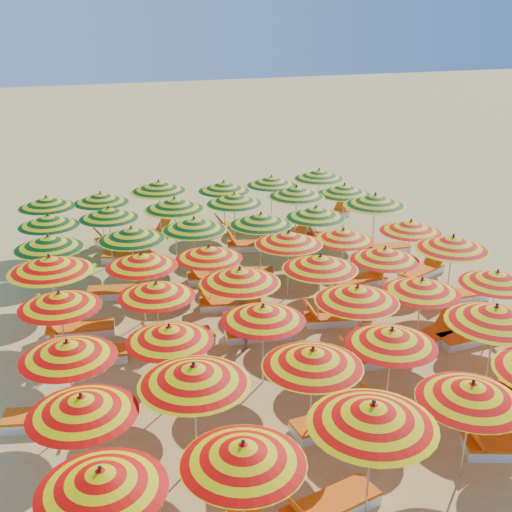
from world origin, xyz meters
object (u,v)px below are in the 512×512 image
at_px(umbrella_20, 240,276).
at_px(beachgoer_a, 365,325).
at_px(lounger_13, 257,332).
at_px(lounger_22, 244,273).
at_px(umbrella_39, 234,199).
at_px(lounger_28, 119,239).
at_px(lounger_18, 360,281).
at_px(umbrella_26, 209,252).
at_px(umbrella_12, 68,350).
at_px(lounger_5, 335,422).
at_px(umbrella_27, 289,238).
at_px(lounger_12, 178,340).
at_px(umbrella_16, 422,286).
at_px(umbrella_17, 497,278).
at_px(umbrella_13, 169,334).
at_px(umbrella_28, 343,235).
at_px(umbrella_9, 392,337).
at_px(umbrella_23, 453,243).
at_px(umbrella_10, 496,314).
at_px(umbrella_42, 47,202).
at_px(lounger_24, 130,257).
at_px(umbrella_14, 263,313).
at_px(umbrella_34, 316,212).
at_px(umbrella_31, 131,234).
at_px(umbrella_7, 194,374).
at_px(umbrella_18, 59,300).
at_px(lounger_8, 375,357).
at_px(umbrella_46, 272,181).
at_px(umbrella_32, 194,224).
at_px(lounger_17, 228,303).
at_px(lounger_23, 384,249).
at_px(lounger_10, 472,336).
at_px(beachgoer_b, 241,324).
at_px(umbrella_33, 261,219).
at_px(umbrella_35, 375,200).
at_px(lounger_19, 422,271).
at_px(lounger_14, 335,318).
at_px(umbrella_45, 224,186).
at_px(lounger_20, 119,292).
at_px(umbrella_21, 320,262).
at_px(lounger_11, 89,356).
at_px(umbrella_2, 373,414).
at_px(lounger_26, 283,240).
at_px(lounger_15, 456,296).
at_px(lounger_3, 508,447).
at_px(lounger_30, 237,226).
at_px(lounger_25, 251,245).
at_px(umbrella_8, 313,358).
at_px(umbrella_29, 411,226).
at_px(umbrella_47, 319,174).
at_px(umbrella_3, 472,392).
at_px(lounger_9, 432,337).
at_px(umbrella_43, 101,198).

xyz_separation_m(umbrella_20, beachgoer_a, (2.78, -1.27, -1.21)).
distance_m(lounger_13, lounger_22, 3.90).
distance_m(umbrella_39, lounger_28, 4.51).
bearing_deg(lounger_18, umbrella_26, 176.93).
bearing_deg(umbrella_12, lounger_5, -20.81).
height_order(umbrella_27, lounger_12, umbrella_27).
xyz_separation_m(umbrella_16, umbrella_17, (2.07, -0.14, -0.04)).
height_order(umbrella_13, lounger_22, umbrella_13).
height_order(umbrella_28, lounger_13, umbrella_28).
relative_size(umbrella_9, umbrella_23, 0.80).
height_order(umbrella_10, umbrella_17, umbrella_10).
bearing_deg(umbrella_42, lounger_24, -38.24).
xyz_separation_m(umbrella_14, umbrella_34, (4.07, 6.02, 0.07)).
distance_m(umbrella_31, lounger_18, 6.91).
distance_m(umbrella_7, umbrella_39, 11.25).
height_order(umbrella_28, umbrella_34, umbrella_34).
xyz_separation_m(umbrella_18, lounger_8, (6.84, -2.30, -1.59)).
distance_m(umbrella_42, umbrella_46, 8.16).
xyz_separation_m(umbrella_32, lounger_17, (0.34, -2.17, -1.68)).
xyz_separation_m(umbrella_10, lounger_23, (2.40, 8.26, -1.76)).
bearing_deg(lounger_10, umbrella_7, -167.48).
bearing_deg(beachgoer_b, lounger_17, 168.55).
bearing_deg(umbrella_33, lounger_18, -37.71).
xyz_separation_m(umbrella_12, umbrella_35, (10.34, 6.34, 0.21)).
bearing_deg(lounger_19, beachgoer_a, -160.77).
bearing_deg(lounger_14, umbrella_45, -73.84).
bearing_deg(lounger_20, umbrella_21, -25.53).
distance_m(umbrella_21, lounger_10, 4.22).
bearing_deg(lounger_11, umbrella_13, 128.00).
height_order(umbrella_17, lounger_23, umbrella_17).
bearing_deg(umbrella_27, umbrella_2, -104.18).
xyz_separation_m(lounger_14, lounger_26, (1.06, 6.19, 0.00)).
relative_size(umbrella_10, lounger_15, 1.54).
bearing_deg(umbrella_27, lounger_3, -81.81).
distance_m(umbrella_34, lounger_18, 2.67).
bearing_deg(lounger_30, lounger_25, 86.25).
height_order(umbrella_34, lounger_12, umbrella_34).
distance_m(umbrella_35, umbrella_39, 4.70).
height_order(umbrella_8, umbrella_9, umbrella_8).
distance_m(lounger_3, lounger_19, 8.60).
relative_size(umbrella_18, beachgoer_a, 1.63).
bearing_deg(lounger_19, umbrella_27, 158.08).
distance_m(umbrella_20, umbrella_29, 6.50).
bearing_deg(umbrella_2, lounger_10, 38.30).
relative_size(umbrella_18, umbrella_47, 0.96).
height_order(umbrella_47, lounger_5, umbrella_47).
relative_size(umbrella_3, lounger_17, 1.10).
xyz_separation_m(umbrella_42, lounger_9, (8.49, -10.01, -1.62)).
bearing_deg(umbrella_8, beachgoer_a, 45.41).
bearing_deg(umbrella_43, umbrella_18, -103.71).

